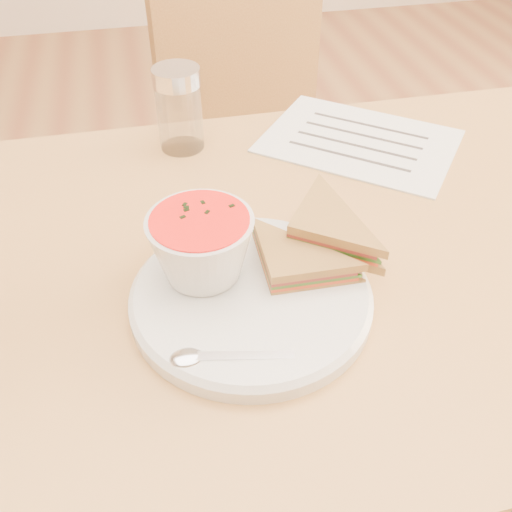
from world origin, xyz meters
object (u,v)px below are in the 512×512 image
object	(u,v)px
chair_far	(278,201)
condiment_shaker	(179,109)
dining_table	(297,416)
plate	(251,298)
soup_bowl	(202,249)

from	to	relation	value
chair_far	condiment_shaker	xyz separation A→B (m)	(-0.22, -0.25, 0.37)
dining_table	condiment_shaker	xyz separation A→B (m)	(-0.12, 0.27, 0.44)
chair_far	plate	distance (m)	0.70
plate	condiment_shaker	distance (m)	0.36
dining_table	condiment_shaker	size ratio (longest dim) A/B	8.00
plate	soup_bowl	distance (m)	0.08
soup_bowl	condiment_shaker	bearing A→B (deg)	87.43
chair_far	condiment_shaker	world-z (taller)	chair_far
chair_far	soup_bowl	distance (m)	0.71
plate	soup_bowl	size ratio (longest dim) A/B	2.31
soup_bowl	condiment_shaker	world-z (taller)	condiment_shaker
dining_table	condiment_shaker	distance (m)	0.53
chair_far	plate	size ratio (longest dim) A/B	3.33
chair_far	plate	bearing A→B (deg)	56.77
soup_bowl	chair_far	bearing A→B (deg)	67.12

